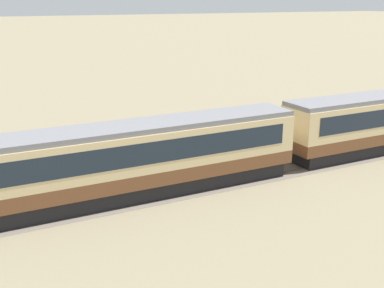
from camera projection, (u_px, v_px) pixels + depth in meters
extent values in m
cylinder|color=black|center=(341.00, 155.00, 32.61)|extent=(0.90, 0.18, 0.90)
cylinder|color=black|center=(326.00, 149.00, 33.83)|extent=(0.90, 0.18, 0.90)
cube|color=brown|center=(122.00, 176.00, 26.32)|extent=(20.99, 2.94, 0.80)
cube|color=#D1B784|center=(121.00, 151.00, 25.90)|extent=(20.99, 2.94, 2.15)
cube|color=#192330|center=(121.00, 149.00, 25.86)|extent=(19.31, 2.98, 1.20)
cube|color=slate|center=(120.00, 129.00, 25.54)|extent=(20.99, 2.76, 0.30)
cube|color=black|center=(123.00, 190.00, 26.57)|extent=(20.15, 2.53, 0.88)
cylinder|color=black|center=(236.00, 175.00, 28.97)|extent=(0.90, 0.18, 0.90)
cylinder|color=black|center=(224.00, 167.00, 30.20)|extent=(0.90, 0.18, 0.90)
cube|color=#665B51|center=(145.00, 194.00, 27.28)|extent=(161.83, 3.60, 0.01)
cube|color=#4C4238|center=(150.00, 198.00, 26.66)|extent=(161.83, 0.12, 0.04)
cube|color=#4C4238|center=(141.00, 189.00, 27.88)|extent=(161.83, 0.12, 0.04)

